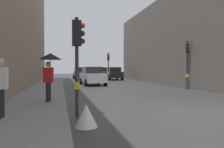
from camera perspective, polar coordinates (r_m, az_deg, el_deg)
The scene contains 12 objects.
ground_plane at distance 9.23m, azimuth 20.81°, elevation -8.83°, with size 120.00×120.00×0.00m, color #38383A.
sidewalk_kerb at distance 13.68m, azimuth -17.32°, elevation -5.11°, with size 2.59×40.00×0.16m, color gray.
building_facade_right at distance 26.11m, azimuth 24.86°, elevation 7.39°, with size 12.00×28.51×8.76m, color slate.
traffic_light_mid_street at distance 18.41m, azimuth 18.47°, elevation 4.41°, with size 0.36×0.45×3.77m.
traffic_light_near_left at distance 7.62m, azimuth -8.69°, elevation 6.36°, with size 0.43×0.24×3.31m.
traffic_light_far_median at distance 27.98m, azimuth -0.92°, elevation 3.13°, with size 0.25×0.43×3.52m.
car_dark_suv at distance 31.50m, azimuth 0.38°, elevation 0.12°, with size 2.04×4.21×1.76m.
car_blue_van at distance 34.48m, azimuth -8.06°, elevation 0.22°, with size 2.03×4.21×1.76m.
car_silver_hatchback at distance 21.86m, azimuth -4.95°, elevation -0.50°, with size 2.28×4.33×1.76m.
car_green_estate at distance 37.98m, azimuth -1.58°, elevation 0.35°, with size 2.15×4.27×1.76m.
pedestrian_with_umbrella at distance 10.34m, azimuth -15.44°, elevation 2.56°, with size 1.00×1.00×2.14m.
warning_sign_triangle at distance 6.40m, azimuth -6.54°, elevation -10.35°, with size 0.64×0.64×0.65m, color silver.
Camera 1 is at (-5.05, -7.55, 1.64)m, focal length 36.24 mm.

